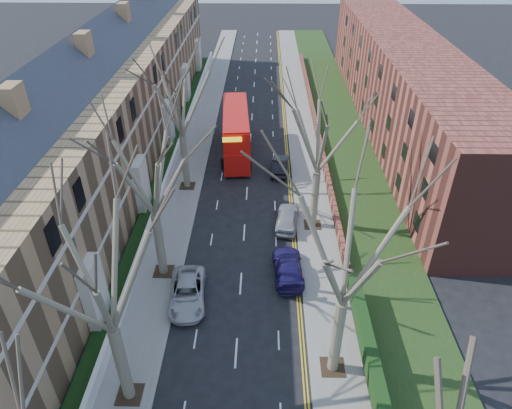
{
  "coord_description": "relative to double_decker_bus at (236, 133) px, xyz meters",
  "views": [
    {
      "loc": [
        1.56,
        -8.86,
        22.86
      ],
      "look_at": [
        0.99,
        20.31,
        3.25
      ],
      "focal_mm": 32.0,
      "sensor_mm": 36.0,
      "label": 1
    }
  ],
  "objects": [
    {
      "name": "terrace_left",
      "position": [
        -12.25,
        -4.09,
        3.19
      ],
      "size": [
        9.7,
        78.0,
        13.6
      ],
      "color": "#9A774E",
      "rests_on": "ground"
    },
    {
      "name": "tree_right_far",
      "position": [
        7.1,
        -13.09,
        6.91
      ],
      "size": [
        10.15,
        10.15,
        14.22
      ],
      "color": "#6A614C",
      "rests_on": "ground"
    },
    {
      "name": "tree_left_dist",
      "position": [
        -4.3,
        -7.09,
        7.22
      ],
      "size": [
        10.5,
        10.5,
        14.71
      ],
      "color": "#6A614C",
      "rests_on": "ground"
    },
    {
      "name": "car_left_far",
      "position": [
        -2.12,
        -21.8,
        -1.62
      ],
      "size": [
        2.82,
        5.32,
        1.43
      ],
      "primitive_type": "imported",
      "rotation": [
        0.0,
        0.0,
        0.09
      ],
      "color": "#ACACB2",
      "rests_on": "ground"
    },
    {
      "name": "tree_left_mid",
      "position": [
        -4.3,
        -29.09,
        7.22
      ],
      "size": [
        10.5,
        10.5,
        14.71
      ],
      "color": "#6A614C",
      "rests_on": "ground"
    },
    {
      "name": "double_decker_bus",
      "position": [
        0.0,
        0.0,
        0.0
      ],
      "size": [
        3.49,
        11.53,
        4.74
      ],
      "rotation": [
        0.0,
        0.0,
        3.22
      ],
      "color": "red",
      "rests_on": "ground"
    },
    {
      "name": "front_wall_left",
      "position": [
        -6.25,
        -4.09,
        -1.72
      ],
      "size": [
        0.3,
        78.0,
        1.0
      ],
      "color": "white",
      "rests_on": "ground"
    },
    {
      "name": "pavement_right",
      "position": [
        7.4,
        3.91,
        -2.28
      ],
      "size": [
        3.0,
        102.0,
        0.12
      ],
      "primitive_type": "cube",
      "color": "slate",
      "rests_on": "ground"
    },
    {
      "name": "grass_verge_right",
      "position": [
        11.9,
        3.91,
        -2.19
      ],
      "size": [
        6.0,
        102.0,
        0.06
      ],
      "color": "#1A3212",
      "rests_on": "ground"
    },
    {
      "name": "tree_right_mid",
      "position": [
        7.1,
        -27.09,
        7.22
      ],
      "size": [
        10.5,
        10.5,
        14.71
      ],
      "color": "#6A614C",
      "rests_on": "ground"
    },
    {
      "name": "car_right_near",
      "position": [
        4.79,
        -19.08,
        -1.61
      ],
      "size": [
        2.31,
        5.14,
        1.46
      ],
      "primitive_type": "imported",
      "rotation": [
        0.0,
        0.0,
        3.2
      ],
      "color": "#201854",
      "rests_on": "ground"
    },
    {
      "name": "car_right_mid",
      "position": [
        4.97,
        -13.01,
        -1.58
      ],
      "size": [
        2.36,
        4.66,
        1.52
      ],
      "primitive_type": "imported",
      "rotation": [
        0.0,
        0.0,
        3.01
      ],
      "color": "#96999F",
      "rests_on": "ground"
    },
    {
      "name": "car_right_far",
      "position": [
        4.58,
        -3.93,
        -1.61
      ],
      "size": [
        1.93,
        4.52,
        1.45
      ],
      "primitive_type": "imported",
      "rotation": [
        0.0,
        0.0,
        3.05
      ],
      "color": "black",
      "rests_on": "ground"
    },
    {
      "name": "flats_right",
      "position": [
        18.86,
        7.91,
        2.65
      ],
      "size": [
        13.97,
        54.0,
        10.0
      ],
      "color": "brown",
      "rests_on": "ground"
    },
    {
      "name": "tree_left_far",
      "position": [
        -4.3,
        -19.09,
        6.9
      ],
      "size": [
        10.15,
        10.15,
        14.22
      ],
      "color": "#6A614C",
      "rests_on": "ground"
    },
    {
      "name": "pavement_left",
      "position": [
        -4.6,
        3.91,
        -2.28
      ],
      "size": [
        3.0,
        102.0,
        0.12
      ],
      "primitive_type": "cube",
      "color": "slate",
      "rests_on": "ground"
    }
  ]
}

